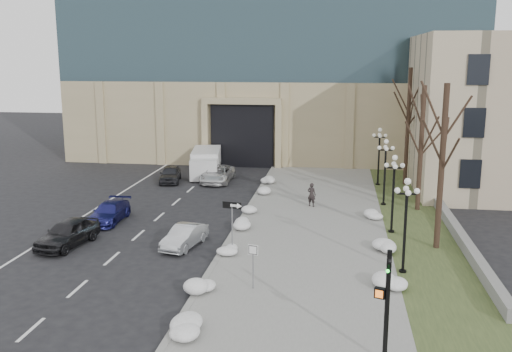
# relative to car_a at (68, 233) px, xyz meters

# --- Properties ---
(ground) EXTENTS (160.00, 160.00, 0.00)m
(ground) POSITION_rel_car_a_xyz_m (9.69, -7.60, -0.75)
(ground) COLOR black
(ground) RESTS_ON ground
(sidewalk) EXTENTS (9.00, 40.00, 0.12)m
(sidewalk) POSITION_rel_car_a_xyz_m (13.19, 6.40, -0.69)
(sidewalk) COLOR gray
(sidewalk) RESTS_ON ground
(curb) EXTENTS (0.30, 40.00, 0.14)m
(curb) POSITION_rel_car_a_xyz_m (8.69, 6.40, -0.68)
(curb) COLOR gray
(curb) RESTS_ON ground
(grass_strip) EXTENTS (4.00, 40.00, 0.10)m
(grass_strip) POSITION_rel_car_a_xyz_m (19.69, 6.40, -0.70)
(grass_strip) COLOR #334221
(grass_strip) RESTS_ON ground
(stone_wall) EXTENTS (0.50, 30.00, 0.70)m
(stone_wall) POSITION_rel_car_a_xyz_m (21.69, 8.40, -0.40)
(stone_wall) COLOR gray
(stone_wall) RESTS_ON ground
(car_a) EXTENTS (2.46, 4.64, 1.50)m
(car_a) POSITION_rel_car_a_xyz_m (0.00, 0.00, 0.00)
(car_a) COLOR black
(car_a) RESTS_ON ground
(car_b) EXTENTS (2.00, 3.87, 1.22)m
(car_b) POSITION_rel_car_a_xyz_m (6.46, 0.78, -0.14)
(car_b) COLOR #B3B6BB
(car_b) RESTS_ON ground
(car_c) EXTENTS (1.82, 4.32, 1.25)m
(car_c) POSITION_rel_car_a_xyz_m (0.40, 4.85, -0.13)
(car_c) COLOR navy
(car_c) RESTS_ON ground
(car_d) EXTENTS (2.35, 5.00, 1.38)m
(car_d) POSITION_rel_car_a_xyz_m (4.75, 17.40, -0.06)
(car_d) COLOR silver
(car_d) RESTS_ON ground
(car_e) EXTENTS (2.36, 4.25, 1.37)m
(car_e) POSITION_rel_car_a_xyz_m (0.82, 16.85, -0.07)
(car_e) COLOR #29292D
(car_e) RESTS_ON ground
(pedestrian) EXTENTS (0.71, 0.59, 1.66)m
(pedestrian) POSITION_rel_car_a_xyz_m (12.98, 10.13, 0.20)
(pedestrian) COLOR black
(pedestrian) RESTS_ON sidewalk
(box_truck) EXTENTS (3.43, 7.14, 2.18)m
(box_truck) POSITION_rel_car_a_xyz_m (3.09, 20.29, 0.30)
(box_truck) COLOR silver
(box_truck) RESTS_ON ground
(one_way_sign) EXTENTS (1.08, 0.37, 2.90)m
(one_way_sign) POSITION_rel_car_a_xyz_m (9.49, -0.18, 1.64)
(one_way_sign) COLOR slate
(one_way_sign) RESTS_ON ground
(keep_sign) EXTENTS (0.46, 0.14, 2.17)m
(keep_sign) POSITION_rel_car_a_xyz_m (11.11, -4.67, 0.85)
(keep_sign) COLOR slate
(keep_sign) RESTS_ON ground
(traffic_signal) EXTENTS (0.70, 0.92, 4.11)m
(traffic_signal) POSITION_rel_car_a_xyz_m (16.46, -10.20, 1.29)
(traffic_signal) COLOR black
(traffic_signal) RESTS_ON ground
(snow_clump_a) EXTENTS (1.10, 1.60, 0.36)m
(snow_clump_a) POSITION_rel_car_a_xyz_m (9.33, -9.42, -0.45)
(snow_clump_a) COLOR white
(snow_clump_a) RESTS_ON sidewalk
(snow_clump_b) EXTENTS (1.10, 1.60, 0.36)m
(snow_clump_b) POSITION_rel_car_a_xyz_m (9.12, -5.64, -0.45)
(snow_clump_b) COLOR white
(snow_clump_b) RESTS_ON sidewalk
(snow_clump_c) EXTENTS (1.10, 1.60, 0.36)m
(snow_clump_c) POSITION_rel_car_a_xyz_m (9.38, -0.31, -0.45)
(snow_clump_c) COLOR white
(snow_clump_c) RESTS_ON sidewalk
(snow_clump_d) EXTENTS (1.10, 1.60, 0.36)m
(snow_clump_d) POSITION_rel_car_a_xyz_m (8.93, 4.31, -0.45)
(snow_clump_d) COLOR white
(snow_clump_d) RESTS_ON sidewalk
(snow_clump_e) EXTENTS (1.10, 1.60, 0.36)m
(snow_clump_e) POSITION_rel_car_a_xyz_m (8.99, 7.87, -0.45)
(snow_clump_e) COLOR white
(snow_clump_e) RESTS_ON sidewalk
(snow_clump_f) EXTENTS (1.10, 1.60, 0.36)m
(snow_clump_f) POSITION_rel_car_a_xyz_m (9.14, 13.43, -0.45)
(snow_clump_f) COLOR white
(snow_clump_f) RESTS_ON sidewalk
(snow_clump_g) EXTENTS (1.10, 1.60, 0.36)m
(snow_clump_g) POSITION_rel_car_a_xyz_m (9.04, 17.11, -0.45)
(snow_clump_g) COLOR white
(snow_clump_g) RESTS_ON sidewalk
(snow_clump_h) EXTENTS (1.10, 1.60, 0.36)m
(snow_clump_h) POSITION_rel_car_a_xyz_m (17.11, -4.01, -0.45)
(snow_clump_h) COLOR white
(snow_clump_h) RESTS_ON sidewalk
(snow_clump_i) EXTENTS (1.10, 1.60, 0.36)m
(snow_clump_i) POSITION_rel_car_a_xyz_m (17.15, 1.67, -0.45)
(snow_clump_i) COLOR white
(snow_clump_i) RESTS_ON sidewalk
(snow_clump_j) EXTENTS (1.10, 1.60, 0.36)m
(snow_clump_j) POSITION_rel_car_a_xyz_m (17.14, 7.65, -0.45)
(snow_clump_j) COLOR white
(snow_clump_j) RESTS_ON sidewalk
(lamppost_a) EXTENTS (1.18, 1.18, 4.76)m
(lamppost_a) POSITION_rel_car_a_xyz_m (17.99, -1.60, 2.32)
(lamppost_a) COLOR black
(lamppost_a) RESTS_ON ground
(lamppost_b) EXTENTS (1.18, 1.18, 4.76)m
(lamppost_b) POSITION_rel_car_a_xyz_m (17.99, 4.90, 2.32)
(lamppost_b) COLOR black
(lamppost_b) RESTS_ON ground
(lamppost_c) EXTENTS (1.18, 1.18, 4.76)m
(lamppost_c) POSITION_rel_car_a_xyz_m (17.99, 11.40, 2.32)
(lamppost_c) COLOR black
(lamppost_c) RESTS_ON ground
(lamppost_d) EXTENTS (1.18, 1.18, 4.76)m
(lamppost_d) POSITION_rel_car_a_xyz_m (17.99, 17.90, 2.32)
(lamppost_d) COLOR black
(lamppost_d) RESTS_ON ground
(tree_near) EXTENTS (3.20, 3.20, 9.00)m
(tree_near) POSITION_rel_car_a_xyz_m (20.19, 2.40, 5.08)
(tree_near) COLOR black
(tree_near) RESTS_ON ground
(tree_mid) EXTENTS (3.20, 3.20, 8.50)m
(tree_mid) POSITION_rel_car_a_xyz_m (20.19, 10.40, 4.75)
(tree_mid) COLOR black
(tree_mid) RESTS_ON ground
(tree_far) EXTENTS (3.20, 3.20, 9.50)m
(tree_far) POSITION_rel_car_a_xyz_m (20.19, 18.40, 5.40)
(tree_far) COLOR black
(tree_far) RESTS_ON ground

